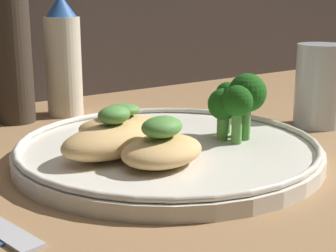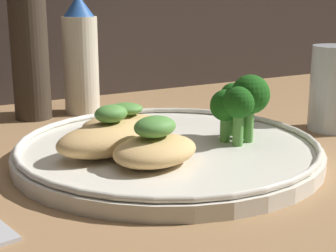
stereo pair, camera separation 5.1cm
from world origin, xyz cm
name	(u,v)px [view 1 (the left image)]	position (x,y,z in cm)	size (l,w,h in cm)	color
ground_plane	(168,164)	(0.00, 0.00, -0.50)	(180.00, 180.00, 1.00)	#936D47
plate	(168,149)	(0.00, 0.00, 0.99)	(30.43, 30.43, 2.00)	silver
grilled_meat_front	(162,147)	(-3.87, -4.50, 3.01)	(9.58, 8.19, 4.37)	tan
grilled_meat_middle	(112,137)	(-6.04, 0.48, 3.11)	(11.86, 7.45, 4.78)	tan
grilled_meat_back	(123,125)	(-2.34, 4.81, 2.82)	(10.18, 7.65, 3.67)	tan
broccoli_bunch	(236,100)	(7.10, -2.10, 5.50)	(5.85, 6.60, 6.89)	#569942
sauce_bottle	(60,59)	(-0.43, 23.93, 7.64)	(4.77, 4.77, 15.97)	beige
pepper_grinder	(12,55)	(-6.84, 23.93, 8.62)	(4.78, 4.78, 18.91)	#382D23
drinking_glass	(318,85)	(23.07, 0.30, 5.07)	(6.09, 6.09, 10.14)	silver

